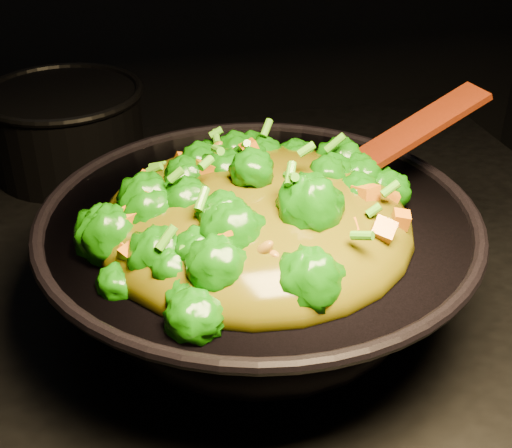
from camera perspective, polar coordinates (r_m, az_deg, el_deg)
name	(u,v)px	position (r m, az deg, el deg)	size (l,w,h in m)	color
wok	(258,266)	(0.79, 0.19, -3.40)	(0.46, 0.46, 0.13)	black
stir_fry	(255,183)	(0.70, -0.10, 3.31)	(0.32, 0.32, 0.11)	#135D06
spatula	(377,153)	(0.79, 9.66, 5.59)	(0.28, 0.04, 0.01)	#3E1905
back_pot	(67,129)	(1.14, -14.90, 7.33)	(0.23, 0.23, 0.13)	black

